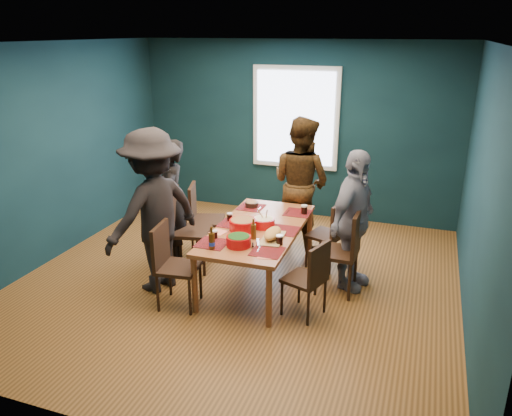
# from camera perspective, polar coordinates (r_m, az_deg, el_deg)

# --- Properties ---
(room) EXTENTS (5.01, 5.01, 2.71)m
(room) POSITION_cam_1_polar(r_m,az_deg,el_deg) (5.75, -1.26, 5.07)
(room) COLOR #9A622C
(room) RESTS_ON ground
(dining_table) EXTENTS (0.96, 1.87, 0.70)m
(dining_table) POSITION_cam_1_polar(r_m,az_deg,el_deg) (5.71, 0.26, -2.81)
(dining_table) COLOR #A05730
(dining_table) RESTS_ON floor
(chair_left_far) EXTENTS (0.53, 0.53, 0.94)m
(chair_left_far) POSITION_cam_1_polar(r_m,az_deg,el_deg) (6.59, -6.35, -0.65)
(chair_left_far) COLOR black
(chair_left_far) RESTS_ON floor
(chair_left_mid) EXTENTS (0.55, 0.55, 1.02)m
(chair_left_mid) POSITION_cam_1_polar(r_m,az_deg,el_deg) (6.16, -8.37, -1.74)
(chair_left_mid) COLOR black
(chair_left_mid) RESTS_ON floor
(chair_left_near) EXTENTS (0.46, 0.46, 0.92)m
(chair_left_near) POSITION_cam_1_polar(r_m,az_deg,el_deg) (5.38, -9.79, -5.79)
(chair_left_near) COLOR black
(chair_left_near) RESTS_ON floor
(chair_right_far) EXTENTS (0.50, 0.50, 0.87)m
(chair_right_far) POSITION_cam_1_polar(r_m,az_deg,el_deg) (6.19, 8.69, -2.53)
(chair_right_far) COLOR black
(chair_right_far) RESTS_ON floor
(chair_right_mid) EXTENTS (0.45, 0.45, 0.98)m
(chair_right_mid) POSITION_cam_1_polar(r_m,az_deg,el_deg) (5.62, 10.24, -4.27)
(chair_right_mid) COLOR black
(chair_right_mid) RESTS_ON floor
(chair_right_near) EXTENTS (0.48, 0.48, 0.83)m
(chair_right_near) POSITION_cam_1_polar(r_m,az_deg,el_deg) (5.13, 6.30, -7.55)
(chair_right_near) COLOR black
(chair_right_near) RESTS_ON floor
(person_far_left) EXTENTS (0.58, 0.68, 1.59)m
(person_far_left) POSITION_cam_1_polar(r_m,az_deg,el_deg) (6.26, -9.68, 0.52)
(person_far_left) COLOR black
(person_far_left) RESTS_ON floor
(person_back) EXTENTS (1.06, 0.96, 1.78)m
(person_back) POSITION_cam_1_polar(r_m,az_deg,el_deg) (6.71, 5.14, 2.88)
(person_back) COLOR black
(person_back) RESTS_ON floor
(person_right) EXTENTS (0.65, 1.02, 1.62)m
(person_right) POSITION_cam_1_polar(r_m,az_deg,el_deg) (5.68, 11.03, -1.45)
(person_right) COLOR silver
(person_right) RESTS_ON floor
(person_near_left) EXTENTS (1.11, 1.37, 1.86)m
(person_near_left) POSITION_cam_1_polar(r_m,az_deg,el_deg) (5.63, -11.66, -0.40)
(person_near_left) COLOR black
(person_near_left) RESTS_ON floor
(bowl_salad) EXTENTS (0.30, 0.30, 0.13)m
(bowl_salad) POSITION_cam_1_polar(r_m,az_deg,el_deg) (5.59, -1.54, -1.89)
(bowl_salad) COLOR #BC0B0D
(bowl_salad) RESTS_ON dining_table
(bowl_dumpling) EXTENTS (0.26, 0.26, 0.24)m
(bowl_dumpling) POSITION_cam_1_polar(r_m,az_deg,el_deg) (5.68, 0.86, -1.61)
(bowl_dumpling) COLOR #BC0B0D
(bowl_dumpling) RESTS_ON dining_table
(bowl_herbs) EXTENTS (0.26, 0.26, 0.11)m
(bowl_herbs) POSITION_cam_1_polar(r_m,az_deg,el_deg) (5.18, -1.99, -3.74)
(bowl_herbs) COLOR #BC0B0D
(bowl_herbs) RESTS_ON dining_table
(cutting_board) EXTENTS (0.28, 0.55, 0.12)m
(cutting_board) POSITION_cam_1_polar(r_m,az_deg,el_deg) (5.35, 1.90, -3.05)
(cutting_board) COLOR tan
(cutting_board) RESTS_ON dining_table
(small_bowl) EXTENTS (0.16, 0.16, 0.07)m
(small_bowl) POSITION_cam_1_polar(r_m,az_deg,el_deg) (6.32, -0.51, 0.44)
(small_bowl) COLOR black
(small_bowl) RESTS_ON dining_table
(beer_bottle_a) EXTENTS (0.07, 0.07, 0.24)m
(beer_bottle_a) POSITION_cam_1_polar(r_m,az_deg,el_deg) (5.12, -5.07, -3.79)
(beer_bottle_a) COLOR #40260B
(beer_bottle_a) RESTS_ON dining_table
(beer_bottle_b) EXTENTS (0.06, 0.06, 0.23)m
(beer_bottle_b) POSITION_cam_1_polar(r_m,az_deg,el_deg) (5.35, -0.29, -2.65)
(beer_bottle_b) COLOR #40260B
(beer_bottle_b) RESTS_ON dining_table
(cola_glass_a) EXTENTS (0.06, 0.06, 0.09)m
(cola_glass_a) POSITION_cam_1_polar(r_m,az_deg,el_deg) (5.39, -4.74, -2.98)
(cola_glass_a) COLOR black
(cola_glass_a) RESTS_ON dining_table
(cola_glass_b) EXTENTS (0.08, 0.08, 0.10)m
(cola_glass_b) POSITION_cam_1_polar(r_m,az_deg,el_deg) (5.22, 2.71, -3.60)
(cola_glass_b) COLOR black
(cola_glass_b) RESTS_ON dining_table
(cola_glass_c) EXTENTS (0.08, 0.08, 0.11)m
(cola_glass_c) POSITION_cam_1_polar(r_m,az_deg,el_deg) (6.10, 5.53, -0.13)
(cola_glass_c) COLOR black
(cola_glass_c) RESTS_ON dining_table
(cola_glass_d) EXTENTS (0.07, 0.07, 0.09)m
(cola_glass_d) POSITION_cam_1_polar(r_m,az_deg,el_deg) (5.87, -3.02, -0.97)
(cola_glass_d) COLOR black
(cola_glass_d) RESTS_ON dining_table
(napkin_a) EXTENTS (0.18, 0.18, 0.00)m
(napkin_a) POSITION_cam_1_polar(r_m,az_deg,el_deg) (5.63, 4.09, -2.44)
(napkin_a) COLOR #FF866B
(napkin_a) RESTS_ON dining_table
(napkin_b) EXTENTS (0.19, 0.19, 0.00)m
(napkin_b) POSITION_cam_1_polar(r_m,az_deg,el_deg) (5.56, -4.35, -2.76)
(napkin_b) COLOR #FF866B
(napkin_b) RESTS_ON dining_table
(napkin_c) EXTENTS (0.17, 0.17, 0.00)m
(napkin_c) POSITION_cam_1_polar(r_m,az_deg,el_deg) (4.98, 1.03, -5.49)
(napkin_c) COLOR #FF866B
(napkin_c) RESTS_ON dining_table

